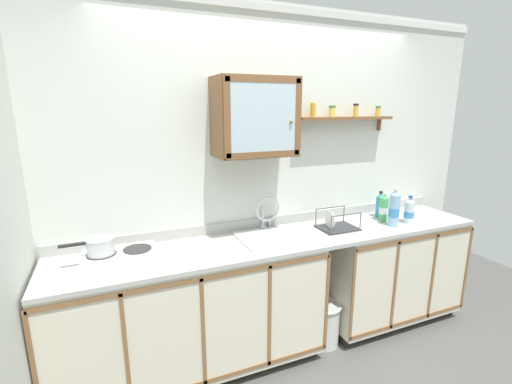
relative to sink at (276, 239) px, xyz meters
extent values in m
plane|color=#565451|center=(0.07, -0.48, -0.92)|extent=(6.37, 6.37, 0.00)
cube|color=silver|center=(0.07, 0.27, 0.40)|extent=(3.97, 0.05, 2.64)
cube|color=white|center=(0.07, 0.24, 1.67)|extent=(3.97, 0.02, 0.05)
cube|color=black|center=(-0.66, -0.01, -0.88)|extent=(1.82, 0.51, 0.08)
cube|color=beige|center=(-0.66, -0.04, -0.42)|extent=(1.86, 0.57, 0.83)
cube|color=brown|center=(-0.66, -0.33, -0.05)|extent=(1.86, 0.01, 0.03)
cube|color=brown|center=(-0.66, -0.33, -0.79)|extent=(1.86, 0.01, 0.03)
cube|color=brown|center=(-1.59, -0.33, -0.42)|extent=(0.02, 0.01, 0.77)
cube|color=brown|center=(-1.13, -0.33, -0.42)|extent=(0.02, 0.01, 0.77)
cube|color=brown|center=(-0.66, -0.33, -0.42)|extent=(0.02, 0.01, 0.77)
cube|color=brown|center=(-0.20, -0.33, -0.42)|extent=(0.02, 0.01, 0.77)
cube|color=brown|center=(0.26, -0.33, -0.42)|extent=(0.02, 0.01, 0.77)
cube|color=black|center=(1.12, -0.01, -0.88)|extent=(1.22, 0.51, 0.08)
cube|color=beige|center=(1.12, -0.04, -0.42)|extent=(1.24, 0.57, 0.83)
cube|color=brown|center=(1.12, -0.33, -0.05)|extent=(1.24, 0.01, 0.03)
cube|color=brown|center=(1.12, -0.33, -0.79)|extent=(1.24, 0.01, 0.03)
cube|color=brown|center=(0.50, -0.33, -0.42)|extent=(0.02, 0.01, 0.77)
cube|color=brown|center=(0.91, -0.33, -0.42)|extent=(0.02, 0.01, 0.77)
cube|color=brown|center=(1.32, -0.33, -0.42)|extent=(0.02, 0.01, 0.77)
cube|color=brown|center=(1.74, -0.33, -0.42)|extent=(0.02, 0.01, 0.77)
cube|color=#B2B2AD|center=(0.07, -0.04, 0.01)|extent=(3.33, 0.60, 0.03)
cube|color=#B2B2AD|center=(0.07, 0.23, 0.06)|extent=(3.33, 0.02, 0.08)
cube|color=silver|center=(0.00, -0.02, 0.03)|extent=(0.58, 0.41, 0.01)
cube|color=slate|center=(0.00, -0.02, -0.10)|extent=(0.50, 0.34, 0.01)
cube|color=slate|center=(0.00, 0.15, -0.04)|extent=(0.50, 0.01, 0.13)
cube|color=slate|center=(0.00, -0.19, -0.04)|extent=(0.50, 0.01, 0.13)
cylinder|color=#4C4C51|center=(0.00, -0.02, -0.10)|extent=(0.04, 0.04, 0.01)
cylinder|color=silver|center=(-0.02, 0.21, 0.04)|extent=(0.05, 0.05, 0.02)
cylinder|color=silver|center=(-0.02, 0.21, 0.13)|extent=(0.02, 0.02, 0.16)
torus|color=silver|center=(-0.02, 0.12, 0.21)|extent=(0.20, 0.02, 0.20)
cylinder|color=silver|center=(0.04, 0.21, 0.07)|extent=(0.02, 0.02, 0.05)
cube|color=silver|center=(-1.11, -0.05, 0.06)|extent=(0.44, 0.32, 0.06)
cylinder|color=#2D2D2D|center=(-1.21, -0.03, 0.09)|extent=(0.18, 0.18, 0.01)
cylinder|color=#2D2D2D|center=(-1.00, -0.03, 0.09)|extent=(0.18, 0.18, 0.01)
cylinder|color=black|center=(-1.21, -0.19, 0.06)|extent=(0.03, 0.02, 0.03)
cylinder|color=black|center=(-1.00, -0.19, 0.06)|extent=(0.03, 0.02, 0.03)
cylinder|color=silver|center=(-1.21, -0.03, 0.14)|extent=(0.16, 0.16, 0.10)
torus|color=silver|center=(-1.21, -0.03, 0.19)|extent=(0.17, 0.17, 0.01)
cylinder|color=black|center=(-1.37, -0.03, 0.18)|extent=(0.15, 0.03, 0.02)
cylinder|color=teal|center=(1.06, 0.08, 0.12)|extent=(0.07, 0.07, 0.18)
cone|color=teal|center=(1.06, 0.08, 0.22)|extent=(0.07, 0.07, 0.03)
cylinder|color=#262626|center=(1.06, 0.08, 0.25)|extent=(0.03, 0.03, 0.02)
cylinder|color=#3F8CCC|center=(1.06, 0.08, 0.11)|extent=(0.07, 0.07, 0.05)
cylinder|color=silver|center=(1.17, -0.14, 0.11)|extent=(0.08, 0.08, 0.18)
cone|color=silver|center=(1.17, -0.14, 0.22)|extent=(0.07, 0.07, 0.04)
cylinder|color=#2D59B2|center=(1.17, -0.14, 0.25)|extent=(0.04, 0.04, 0.02)
cylinder|color=#3F8CCC|center=(1.17, -0.14, 0.10)|extent=(0.08, 0.08, 0.05)
cylinder|color=#8CB7E0|center=(0.99, -0.15, 0.15)|extent=(0.08, 0.08, 0.26)
cone|color=#8CB7E0|center=(0.99, -0.15, 0.30)|extent=(0.08, 0.08, 0.04)
cylinder|color=white|center=(0.99, -0.15, 0.33)|extent=(0.04, 0.04, 0.02)
cylinder|color=#3F8CCC|center=(0.99, -0.15, 0.14)|extent=(0.08, 0.08, 0.07)
cylinder|color=#4CB266|center=(1.01, -0.02, 0.12)|extent=(0.07, 0.07, 0.20)
cone|color=#4CB266|center=(1.01, -0.02, 0.24)|extent=(0.07, 0.07, 0.03)
cylinder|color=white|center=(1.01, -0.02, 0.27)|extent=(0.03, 0.03, 0.02)
cylinder|color=white|center=(1.01, -0.02, 0.12)|extent=(0.07, 0.07, 0.06)
cube|color=#333338|center=(0.53, -0.04, 0.03)|extent=(0.30, 0.23, 0.01)
cylinder|color=#4C4F54|center=(0.39, -0.15, 0.10)|extent=(0.01, 0.01, 0.14)
cylinder|color=#4C4F54|center=(0.67, -0.15, 0.10)|extent=(0.01, 0.01, 0.14)
cylinder|color=#4C4F54|center=(0.39, 0.07, 0.10)|extent=(0.01, 0.01, 0.14)
cylinder|color=#4C4F54|center=(0.67, 0.07, 0.10)|extent=(0.01, 0.01, 0.14)
cylinder|color=#4C4F54|center=(0.53, -0.15, 0.17)|extent=(0.27, 0.01, 0.01)
cylinder|color=#4C4F54|center=(0.53, 0.07, 0.17)|extent=(0.27, 0.01, 0.01)
cylinder|color=white|center=(0.46, -0.04, 0.11)|extent=(0.01, 0.14, 0.14)
cube|color=brown|center=(-0.14, 0.09, 0.91)|extent=(0.57, 0.32, 0.55)
cube|color=silver|center=(-0.14, -0.08, 0.91)|extent=(0.47, 0.01, 0.45)
cube|color=brown|center=(-0.40, -0.08, 0.91)|extent=(0.05, 0.01, 0.52)
cube|color=brown|center=(0.12, -0.08, 0.91)|extent=(0.05, 0.01, 0.52)
cube|color=brown|center=(-0.14, -0.08, 1.16)|extent=(0.54, 0.01, 0.04)
cube|color=brown|center=(-0.14, -0.08, 0.66)|extent=(0.54, 0.01, 0.04)
sphere|color=olive|center=(0.06, -0.09, 0.88)|extent=(0.02, 0.02, 0.02)
cube|color=brown|center=(0.70, 0.17, 0.89)|extent=(0.87, 0.14, 0.02)
cube|color=brown|center=(0.29, 0.23, 0.83)|extent=(0.02, 0.03, 0.10)
cube|color=brown|center=(1.11, 0.23, 0.83)|extent=(0.02, 0.03, 0.10)
cylinder|color=gold|center=(0.40, 0.18, 0.95)|extent=(0.05, 0.05, 0.09)
cylinder|color=yellow|center=(0.40, 0.18, 1.00)|extent=(0.05, 0.05, 0.02)
cylinder|color=#E0C659|center=(0.57, 0.18, 0.94)|extent=(0.05, 0.05, 0.07)
cylinder|color=#33723F|center=(0.57, 0.18, 0.98)|extent=(0.05, 0.05, 0.02)
cylinder|color=gold|center=(0.79, 0.16, 0.94)|extent=(0.04, 0.04, 0.09)
cylinder|color=black|center=(0.79, 0.16, 1.00)|extent=(0.04, 0.04, 0.02)
cylinder|color=gold|center=(1.03, 0.16, 0.93)|extent=(0.04, 0.04, 0.07)
cylinder|color=#33723F|center=(1.03, 0.16, 0.98)|extent=(0.04, 0.04, 0.02)
cube|color=black|center=(-0.12, 0.24, 0.69)|extent=(0.18, 0.01, 0.21)
cube|color=red|center=(-0.12, 0.23, 0.65)|extent=(0.15, 0.00, 0.04)
cylinder|color=red|center=(-0.12, 0.23, 0.72)|extent=(0.08, 0.00, 0.08)
cylinder|color=silver|center=(0.38, -0.14, -0.75)|extent=(0.24, 0.24, 0.35)
torus|color=white|center=(0.38, -0.14, -0.57)|extent=(0.27, 0.27, 0.02)
camera|label=1|loc=(-1.12, -2.28, 0.98)|focal=24.84mm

